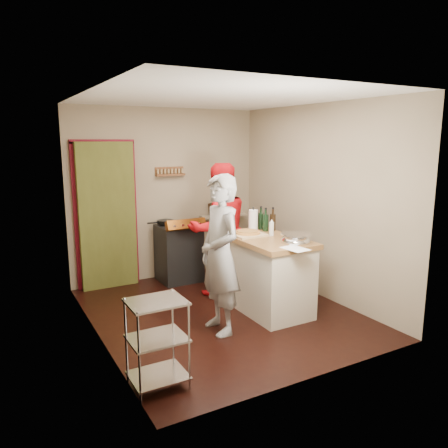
% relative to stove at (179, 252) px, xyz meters
% --- Properties ---
extents(floor, '(3.50, 3.50, 0.00)m').
position_rel_stove_xyz_m(floor, '(-0.05, -1.42, -0.45)').
color(floor, black).
rests_on(floor, ground).
extents(back_wall, '(3.00, 0.44, 2.60)m').
position_rel_stove_xyz_m(back_wall, '(-0.69, 0.36, 0.68)').
color(back_wall, gray).
rests_on(back_wall, ground).
extents(left_wall, '(0.04, 3.50, 2.60)m').
position_rel_stove_xyz_m(left_wall, '(-1.55, -1.42, 0.85)').
color(left_wall, gray).
rests_on(left_wall, ground).
extents(right_wall, '(0.04, 3.50, 2.60)m').
position_rel_stove_xyz_m(right_wall, '(1.45, -1.42, 0.85)').
color(right_wall, gray).
rests_on(right_wall, ground).
extents(ceiling, '(3.00, 3.50, 0.02)m').
position_rel_stove_xyz_m(ceiling, '(-0.05, -1.42, 2.16)').
color(ceiling, white).
rests_on(ceiling, back_wall).
extents(stove, '(0.60, 0.63, 1.00)m').
position_rel_stove_xyz_m(stove, '(0.00, 0.00, 0.00)').
color(stove, black).
rests_on(stove, ground).
extents(wire_shelving, '(0.48, 0.40, 0.80)m').
position_rel_stove_xyz_m(wire_shelving, '(-1.33, -2.62, -0.01)').
color(wire_shelving, silver).
rests_on(wire_shelving, ground).
extents(island, '(0.73, 1.40, 1.24)m').
position_rel_stove_xyz_m(island, '(0.50, -1.61, 0.04)').
color(island, beige).
rests_on(island, ground).
extents(person_stripe, '(0.43, 0.65, 1.77)m').
position_rel_stove_xyz_m(person_stripe, '(-0.31, -1.89, 0.44)').
color(person_stripe, silver).
rests_on(person_stripe, ground).
extents(person_red, '(0.95, 0.77, 1.82)m').
position_rel_stove_xyz_m(person_red, '(0.27, -0.79, 0.46)').
color(person_red, red).
rests_on(person_red, ground).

